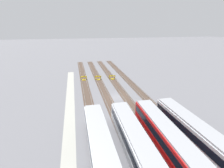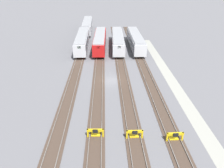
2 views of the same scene
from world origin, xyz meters
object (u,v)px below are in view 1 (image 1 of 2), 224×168
object	(u,v)px
subway_car_front_row_rightmost	(194,132)
bumper_stop_middle_track	(112,78)
subway_car_front_row_left_inner	(165,136)
subway_car_front_row_centre	(100,145)
bumper_stop_nearest_track	(84,78)
subway_car_front_row_leftmost	(134,141)
bumper_stop_near_inner_track	(98,78)

from	to	relation	value
subway_car_front_row_rightmost	bumper_stop_middle_track	size ratio (longest dim) A/B	9.01
subway_car_front_row_left_inner	bumper_stop_middle_track	distance (m)	34.69
subway_car_front_row_centre	bumper_stop_nearest_track	distance (m)	35.65
bumper_stop_nearest_track	bumper_stop_middle_track	xyz separation A→B (m)	(0.96, 9.17, 0.00)
bumper_stop_nearest_track	subway_car_front_row_leftmost	bearing A→B (deg)	7.40
bumper_stop_middle_track	subway_car_front_row_rightmost	bearing A→B (deg)	7.55
subway_car_front_row_centre	bumper_stop_near_inner_track	bearing A→B (deg)	172.54
subway_car_front_row_left_inner	subway_car_front_row_rightmost	bearing A→B (deg)	90.00
subway_car_front_row_leftmost	bumper_stop_near_inner_track	xyz separation A→B (m)	(-35.05, -0.04, -1.53)
subway_car_front_row_centre	bumper_stop_middle_track	xyz separation A→B (m)	(-34.66, 9.18, -1.53)
subway_car_front_row_leftmost	bumper_stop_middle_track	world-z (taller)	subway_car_front_row_leftmost
subway_car_front_row_left_inner	subway_car_front_row_rightmost	world-z (taller)	same
subway_car_front_row_centre	subway_car_front_row_leftmost	bearing A→B (deg)	90.00
subway_car_front_row_leftmost	bumper_stop_near_inner_track	world-z (taller)	subway_car_front_row_leftmost
bumper_stop_near_inner_track	subway_car_front_row_centre	bearing A→B (deg)	-7.46
subway_car_front_row_leftmost	bumper_stop_middle_track	distance (m)	34.99
subway_car_front_row_leftmost	bumper_stop_nearest_track	world-z (taller)	subway_car_front_row_leftmost
bumper_stop_near_inner_track	bumper_stop_middle_track	distance (m)	4.60
bumper_stop_nearest_track	bumper_stop_near_inner_track	bearing A→B (deg)	82.89
subway_car_front_row_left_inner	bumper_stop_middle_track	world-z (taller)	subway_car_front_row_left_inner
subway_car_front_row_leftmost	subway_car_front_row_rightmost	xyz separation A→B (m)	(0.00, 9.14, 0.00)
subway_car_front_row_leftmost	subway_car_front_row_centre	distance (m)	4.63
bumper_stop_nearest_track	bumper_stop_near_inner_track	world-z (taller)	same
subway_car_front_row_centre	bumper_stop_middle_track	distance (m)	35.89
subway_car_front_row_left_inner	subway_car_front_row_centre	world-z (taller)	same
subway_car_front_row_rightmost	bumper_stop_middle_track	distance (m)	35.00
bumper_stop_nearest_track	subway_car_front_row_rightmost	bearing A→B (deg)	21.13
subway_car_front_row_leftmost	subway_car_front_row_left_inner	world-z (taller)	same
subway_car_front_row_rightmost	bumper_stop_nearest_track	size ratio (longest dim) A/B	8.99
bumper_stop_near_inner_track	bumper_stop_middle_track	size ratio (longest dim) A/B	1.00
subway_car_front_row_leftmost	subway_car_front_row_rightmost	distance (m)	9.14
bumper_stop_nearest_track	subway_car_front_row_left_inner	bearing A→B (deg)	14.46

